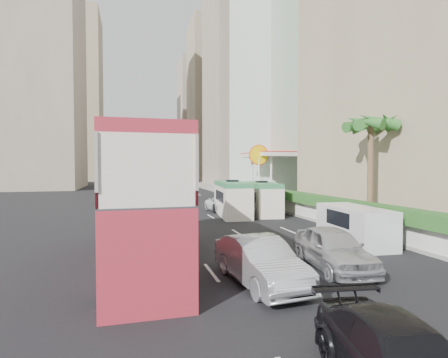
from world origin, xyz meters
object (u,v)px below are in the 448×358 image
object	(u,v)px
minibus_near	(232,199)
panel_van_near	(354,225)
double_decker_bus	(142,200)
panel_van_far	(238,196)
car_silver_lane_a	(260,284)
van_asset	(223,212)
shell_station	(277,176)
car_silver_lane_b	(333,268)
minibus_far	(262,198)
palm_tree	(370,175)

from	to	relation	value
minibus_near	panel_van_near	bearing A→B (deg)	-68.75
double_decker_bus	panel_van_far	distance (m)	22.44
car_silver_lane_a	minibus_near	distance (m)	16.12
minibus_near	panel_van_far	world-z (taller)	minibus_near
van_asset	panel_van_far	distance (m)	6.24
minibus_near	panel_van_near	distance (m)	11.64
panel_van_near	shell_station	bearing A→B (deg)	80.14
car_silver_lane_b	minibus_near	xyz separation A→B (m)	(0.35, 14.71, 1.35)
minibus_far	panel_van_far	distance (m)	7.60
van_asset	shell_station	bearing A→B (deg)	37.30
minibus_near	panel_van_far	size ratio (longest dim) A/B	1.37
car_silver_lane_b	panel_van_near	bearing A→B (deg)	52.95
car_silver_lane_a	panel_van_near	bearing A→B (deg)	28.42
panel_van_near	car_silver_lane_a	bearing A→B (deg)	-142.51
palm_tree	minibus_near	bearing A→B (deg)	128.99
minibus_far	palm_tree	world-z (taller)	palm_tree
double_decker_bus	minibus_near	world-z (taller)	double_decker_bus
panel_van_near	panel_van_far	distance (m)	19.08
car_silver_lane_b	shell_station	bearing A→B (deg)	78.05
car_silver_lane_b	shell_station	size ratio (longest dim) A/B	0.57
car_silver_lane_b	minibus_far	world-z (taller)	minibus_far
car_silver_lane_b	double_decker_bus	bearing A→B (deg)	166.18
minibus_far	shell_station	xyz separation A→B (m)	(6.09, 10.71, 1.46)
car_silver_lane_b	van_asset	size ratio (longest dim) A/B	1.04
double_decker_bus	minibus_far	xyz separation A→B (m)	(9.91, 12.29, -1.24)
minibus_far	panel_van_near	xyz separation A→B (m)	(0.49, -11.50, -0.36)
car_silver_lane_a	car_silver_lane_b	distance (m)	3.45
car_silver_lane_a	minibus_near	xyz separation A→B (m)	(3.67, 15.63, 1.35)
car_silver_lane_a	minibus_near	size ratio (longest dim) A/B	0.76
minibus_near	double_decker_bus	bearing A→B (deg)	-115.51
van_asset	minibus_far	xyz separation A→B (m)	(2.66, -2.21, 1.29)
double_decker_bus	minibus_near	bearing A→B (deg)	58.60
double_decker_bus	panel_van_near	size ratio (longest dim) A/B	2.37
minibus_near	panel_van_near	world-z (taller)	minibus_near
double_decker_bus	palm_tree	world-z (taller)	palm_tree
minibus_far	panel_van_far	xyz separation A→B (m)	(0.38, 7.58, -0.41)
van_asset	minibus_near	bearing A→B (deg)	-95.14
minibus_far	palm_tree	distance (m)	9.39
car_silver_lane_b	palm_tree	xyz separation A→B (m)	(6.82, 6.71, 3.38)
car_silver_lane_a	car_silver_lane_b	size ratio (longest dim) A/B	1.01
car_silver_lane_a	panel_van_near	size ratio (longest dim) A/B	1.00
shell_station	car_silver_lane_b	bearing A→B (deg)	-109.34
panel_van_near	van_asset	bearing A→B (deg)	107.24
panel_van_far	panel_van_near	bearing A→B (deg)	-88.33
panel_van_far	minibus_far	bearing A→B (deg)	-91.53
van_asset	palm_tree	bearing A→B (deg)	-64.91
panel_van_far	palm_tree	bearing A→B (deg)	-76.21
double_decker_bus	panel_van_far	bearing A→B (deg)	62.62
van_asset	panel_van_near	distance (m)	14.10
car_silver_lane_a	van_asset	bearing A→B (deg)	74.00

